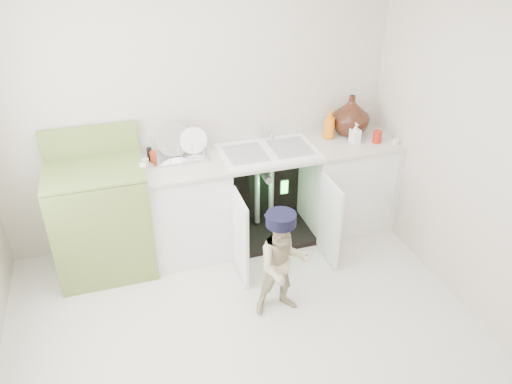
# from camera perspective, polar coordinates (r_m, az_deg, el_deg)

# --- Properties ---
(ground) EXTENTS (3.50, 3.50, 0.00)m
(ground) POSITION_cam_1_polar(r_m,az_deg,el_deg) (3.86, -0.94, -16.24)
(ground) COLOR #BBB5A4
(ground) RESTS_ON ground
(room_shell) EXTENTS (6.00, 5.50, 1.26)m
(room_shell) POSITION_cam_1_polar(r_m,az_deg,el_deg) (3.07, -1.13, -0.03)
(room_shell) COLOR #BEB4A2
(room_shell) RESTS_ON ground
(counter_run) EXTENTS (2.44, 1.02, 1.27)m
(counter_run) POSITION_cam_1_polar(r_m,az_deg,el_deg) (4.61, 1.73, 0.17)
(counter_run) COLOR silver
(counter_run) RESTS_ON ground
(avocado_stove) EXTENTS (0.78, 0.65, 1.22)m
(avocado_stove) POSITION_cam_1_polar(r_m,az_deg,el_deg) (4.39, -17.20, -2.82)
(avocado_stove) COLOR olive
(avocado_stove) RESTS_ON ground
(repair_worker) EXTENTS (0.49, 0.83, 0.89)m
(repair_worker) POSITION_cam_1_polar(r_m,az_deg,el_deg) (3.78, 3.14, -8.17)
(repair_worker) COLOR tan
(repair_worker) RESTS_ON ground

